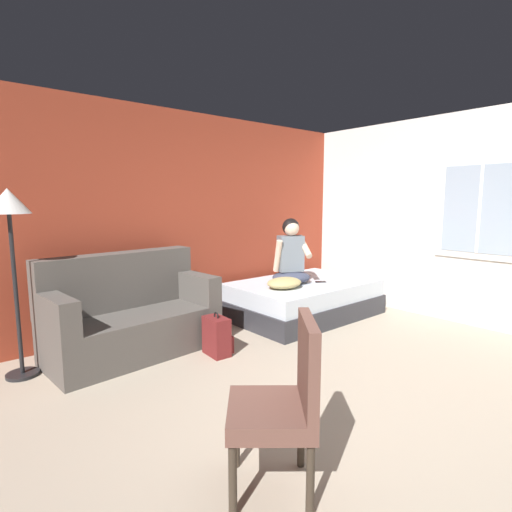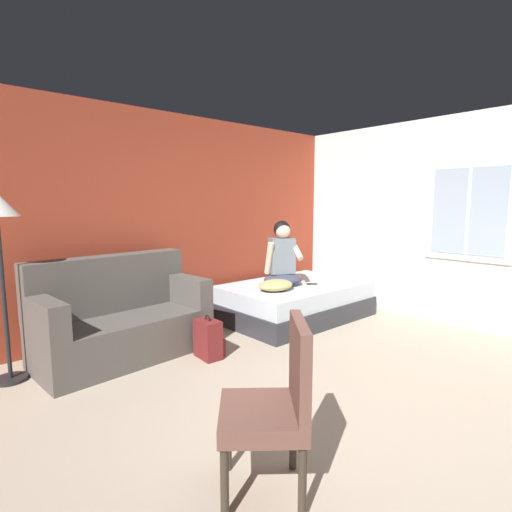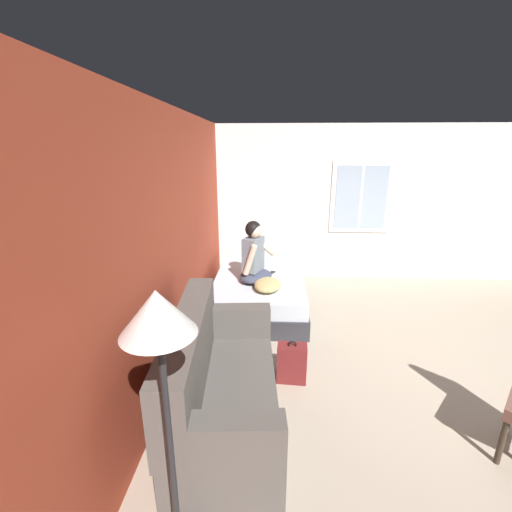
{
  "view_description": "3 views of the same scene",
  "coord_description": "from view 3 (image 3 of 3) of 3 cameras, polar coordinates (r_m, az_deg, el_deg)",
  "views": [
    {
      "loc": [
        -2.32,
        -1.59,
        1.6
      ],
      "look_at": [
        0.88,
        2.2,
        0.9
      ],
      "focal_mm": 28.0,
      "sensor_mm": 36.0,
      "label": 1
    },
    {
      "loc": [
        -2.32,
        -1.59,
        1.6
      ],
      "look_at": [
        0.67,
        1.8,
        0.99
      ],
      "focal_mm": 28.0,
      "sensor_mm": 36.0,
      "label": 2
    },
    {
      "loc": [
        -3.09,
        1.92,
        2.3
      ],
      "look_at": [
        0.45,
        2.1,
        1.18
      ],
      "focal_mm": 24.0,
      "sensor_mm": 36.0,
      "label": 3
    }
  ],
  "objects": [
    {
      "name": "person_seated",
      "position": [
        4.81,
        -0.24,
        -0.23
      ],
      "size": [
        0.65,
        0.61,
        0.88
      ],
      "color": "#383D51",
      "rests_on": "bed"
    },
    {
      "name": "cell_phone",
      "position": [
        5.24,
        2.59,
        -2.78
      ],
      "size": [
        0.16,
        0.13,
        0.01
      ],
      "primitive_type": "cube",
      "rotation": [
        0.0,
        0.0,
        4.19
      ],
      "color": "black",
      "rests_on": "bed"
    },
    {
      "name": "throw_pillow",
      "position": [
        4.61,
        1.96,
        -4.82
      ],
      "size": [
        0.5,
        0.39,
        0.14
      ],
      "primitive_type": "ellipsoid",
      "rotation": [
        0.0,
        0.0,
        -0.07
      ],
      "color": "tan",
      "rests_on": "bed"
    },
    {
      "name": "bed",
      "position": [
        5.19,
        0.57,
        -5.93
      ],
      "size": [
        2.0,
        1.33,
        0.48
      ],
      "color": "#2D2D33",
      "rests_on": "ground"
    },
    {
      "name": "couch",
      "position": [
        3.08,
        -6.25,
        -20.83
      ],
      "size": [
        1.76,
        0.95,
        1.04
      ],
      "color": "#514C47",
      "rests_on": "ground"
    },
    {
      "name": "ground_plane",
      "position": [
        4.31,
        30.36,
        -17.47
      ],
      "size": [
        40.0,
        40.0,
        0.0
      ],
      "primitive_type": "plane",
      "color": "tan"
    },
    {
      "name": "backpack",
      "position": [
        3.7,
        5.98,
        -17.32
      ],
      "size": [
        0.25,
        0.31,
        0.46
      ],
      "color": "maroon",
      "rests_on": "ground"
    },
    {
      "name": "wall_back_accent",
      "position": [
        3.41,
        -15.62,
        0.66
      ],
      "size": [
        10.97,
        0.16,
        2.7
      ],
      "primitive_type": "cube",
      "color": "#993823",
      "rests_on": "ground"
    },
    {
      "name": "wall_side_with_window",
      "position": [
        6.52,
        20.19,
        8.08
      ],
      "size": [
        0.19,
        7.24,
        2.7
      ],
      "color": "silver",
      "rests_on": "ground"
    },
    {
      "name": "floor_lamp",
      "position": [
        1.71,
        -15.69,
        -13.85
      ],
      "size": [
        0.36,
        0.36,
        1.7
      ],
      "color": "black",
      "rests_on": "ground"
    }
  ]
}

